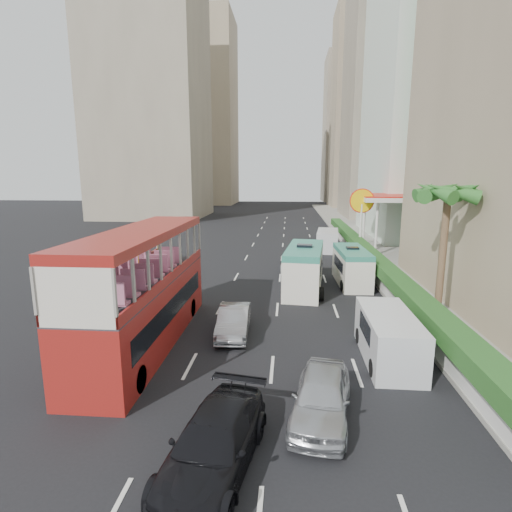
# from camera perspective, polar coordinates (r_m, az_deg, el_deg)

# --- Properties ---
(ground_plane) EXTENTS (200.00, 200.00, 0.00)m
(ground_plane) POSITION_cam_1_polar(r_m,az_deg,el_deg) (17.67, 3.90, -12.91)
(ground_plane) COLOR black
(ground_plane) RESTS_ON ground
(double_decker_bus) EXTENTS (2.50, 11.00, 5.06)m
(double_decker_bus) POSITION_cam_1_polar(r_m,az_deg,el_deg) (17.87, -15.66, -4.40)
(double_decker_bus) COLOR maroon
(double_decker_bus) RESTS_ON ground
(car_silver_lane_a) EXTENTS (1.57, 4.03, 1.31)m
(car_silver_lane_a) POSITION_cam_1_polar(r_m,az_deg,el_deg) (19.03, -3.19, -11.06)
(car_silver_lane_a) COLOR #AEB0B4
(car_silver_lane_a) RESTS_ON ground
(car_silver_lane_b) EXTENTS (2.35, 4.38, 1.42)m
(car_silver_lane_b) POSITION_cam_1_polar(r_m,az_deg,el_deg) (13.31, 9.23, -21.83)
(car_silver_lane_b) COLOR #AEB0B4
(car_silver_lane_b) RESTS_ON ground
(car_black) EXTENTS (2.72, 5.05, 1.39)m
(car_black) POSITION_cam_1_polar(r_m,az_deg,el_deg) (11.49, -5.95, -27.87)
(car_black) COLOR black
(car_black) RESTS_ON ground
(van_asset) EXTENTS (3.00, 5.35, 1.41)m
(van_asset) POSITION_cam_1_polar(r_m,az_deg,el_deg) (31.06, 6.16, -2.20)
(van_asset) COLOR silver
(van_asset) RESTS_ON ground
(minibus_near) EXTENTS (2.83, 6.58, 2.83)m
(minibus_near) POSITION_cam_1_polar(r_m,az_deg,el_deg) (25.77, 6.90, -1.81)
(minibus_near) COLOR silver
(minibus_near) RESTS_ON ground
(minibus_far) EXTENTS (2.01, 5.50, 2.41)m
(minibus_far) POSITION_cam_1_polar(r_m,az_deg,el_deg) (27.92, 13.50, -1.46)
(minibus_far) COLOR silver
(minibus_far) RESTS_ON ground
(panel_van_near) EXTENTS (1.91, 4.72, 1.89)m
(panel_van_near) POSITION_cam_1_polar(r_m,az_deg,el_deg) (17.08, 18.39, -10.94)
(panel_van_near) COLOR silver
(panel_van_near) RESTS_ON ground
(panel_van_far) EXTENTS (2.51, 5.12, 1.97)m
(panel_van_far) POSITION_cam_1_polar(r_m,az_deg,el_deg) (40.13, 10.17, 2.21)
(panel_van_far) COLOR silver
(panel_van_far) RESTS_ON ground
(sidewalk) EXTENTS (6.00, 120.00, 0.18)m
(sidewalk) POSITION_cam_1_polar(r_m,az_deg,el_deg) (42.66, 16.57, 1.23)
(sidewalk) COLOR #99968C
(sidewalk) RESTS_ON ground
(kerb_wall) EXTENTS (0.30, 44.00, 1.00)m
(kerb_wall) POSITION_cam_1_polar(r_m,az_deg,el_deg) (31.41, 15.67, -1.14)
(kerb_wall) COLOR silver
(kerb_wall) RESTS_ON sidewalk
(hedge) EXTENTS (1.10, 44.00, 0.70)m
(hedge) POSITION_cam_1_polar(r_m,az_deg,el_deg) (31.24, 15.75, 0.38)
(hedge) COLOR #2D6626
(hedge) RESTS_ON kerb_wall
(palm_tree) EXTENTS (0.36, 0.36, 6.40)m
(palm_tree) POSITION_cam_1_polar(r_m,az_deg,el_deg) (21.87, 25.08, 0.07)
(palm_tree) COLOR brown
(palm_tree) RESTS_ON sidewalk
(shell_station) EXTENTS (6.50, 8.00, 5.50)m
(shell_station) POSITION_cam_1_polar(r_m,az_deg,el_deg) (40.58, 18.73, 4.40)
(shell_station) COLOR silver
(shell_station) RESTS_ON ground
(tower_mid) EXTENTS (16.00, 16.00, 50.00)m
(tower_mid) POSITION_cam_1_polar(r_m,az_deg,el_deg) (78.27, 19.42, 23.88)
(tower_mid) COLOR #9F927D
(tower_mid) RESTS_ON ground
(tower_far_a) EXTENTS (14.00, 14.00, 44.00)m
(tower_far_a) POSITION_cam_1_polar(r_m,az_deg,el_deg) (100.63, 15.11, 19.43)
(tower_far_a) COLOR tan
(tower_far_a) RESTS_ON ground
(tower_far_b) EXTENTS (14.00, 14.00, 40.00)m
(tower_far_b) POSITION_cam_1_polar(r_m,az_deg,el_deg) (121.95, 13.14, 17.09)
(tower_far_b) COLOR #9F927D
(tower_far_b) RESTS_ON ground
(tower_left_a) EXTENTS (18.00, 18.00, 52.00)m
(tower_left_a) POSITION_cam_1_polar(r_m,az_deg,el_deg) (77.39, -15.14, 25.03)
(tower_left_a) COLOR #9F927D
(tower_left_a) RESTS_ON ground
(tower_left_b) EXTENTS (16.00, 16.00, 46.00)m
(tower_left_b) POSITION_cam_1_polar(r_m,az_deg,el_deg) (109.53, -7.51, 19.55)
(tower_left_b) COLOR tan
(tower_left_b) RESTS_ON ground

